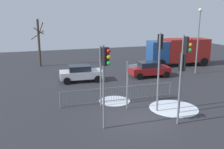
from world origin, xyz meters
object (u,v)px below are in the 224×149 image
at_px(direction_sign_post, 128,83).
at_px(car_white_near, 81,73).
at_px(traffic_light_foreground_right, 103,62).
at_px(delivery_truck, 179,51).
at_px(street_lamp, 198,34).
at_px(car_red_far, 149,69).
at_px(traffic_light_foreground_left, 185,57).
at_px(traffic_light_mid_right, 182,72).
at_px(traffic_light_rear_right, 105,69).
at_px(traffic_light_rear_left, 160,54).
at_px(bare_tree_left, 39,42).

bearing_deg(direction_sign_post, car_white_near, 88.46).
relative_size(traffic_light_foreground_right, delivery_truck, 0.55).
relative_size(car_white_near, street_lamp, 0.60).
bearing_deg(car_red_far, traffic_light_foreground_right, -132.36).
relative_size(traffic_light_foreground_left, delivery_truck, 0.66).
xyz_separation_m(traffic_light_foreground_left, delivery_truck, (7.98, 12.87, -1.76)).
height_order(traffic_light_foreground_left, traffic_light_mid_right, traffic_light_foreground_left).
distance_m(traffic_light_rear_right, delivery_truck, 18.84).
distance_m(traffic_light_rear_right, direction_sign_post, 3.56).
relative_size(traffic_light_foreground_left, traffic_light_mid_right, 1.20).
bearing_deg(traffic_light_mid_right, street_lamp, 98.59).
relative_size(direction_sign_post, car_white_near, 0.80).
height_order(direction_sign_post, delivery_truck, direction_sign_post).
xyz_separation_m(traffic_light_rear_left, delivery_truck, (9.15, 12.00, -1.84)).
height_order(traffic_light_foreground_right, bare_tree_left, bare_tree_left).
bearing_deg(traffic_light_foreground_right, traffic_light_rear_right, 2.74).
distance_m(car_red_far, delivery_truck, 7.04).
bearing_deg(delivery_truck, car_white_near, 22.05).
distance_m(direction_sign_post, bare_tree_left, 16.40).
distance_m(traffic_light_foreground_right, car_white_near, 6.96).
distance_m(traffic_light_mid_right, car_red_far, 10.78).
bearing_deg(traffic_light_mid_right, car_red_far, 121.27).
xyz_separation_m(traffic_light_foreground_left, street_lamp, (7.32, 8.61, 0.48)).
bearing_deg(traffic_light_rear_right, traffic_light_foreground_left, 164.06).
bearing_deg(car_red_far, direction_sign_post, -121.58).
bearing_deg(car_white_near, bare_tree_left, 115.22).
bearing_deg(car_red_far, traffic_light_rear_right, -123.60).
height_order(traffic_light_foreground_left, delivery_truck, traffic_light_foreground_left).
bearing_deg(bare_tree_left, traffic_light_rear_right, -82.16).
bearing_deg(traffic_light_rear_right, car_red_far, -150.66).
height_order(traffic_light_rear_left, car_white_near, traffic_light_rear_left).
bearing_deg(delivery_truck, street_lamp, 87.25).
bearing_deg(car_red_far, street_lamp, 0.38).
xyz_separation_m(traffic_light_mid_right, traffic_light_foreground_right, (-3.27, 3.86, 0.01)).
distance_m(traffic_light_foreground_right, delivery_truck, 15.91).
bearing_deg(traffic_light_rear_left, car_red_far, 102.12).
bearing_deg(traffic_light_rear_left, street_lamp, 77.47).
distance_m(traffic_light_foreground_left, traffic_light_foreground_right, 5.03).
xyz_separation_m(car_red_far, bare_tree_left, (-9.78, 8.48, 2.04)).
bearing_deg(bare_tree_left, car_white_near, -68.62).
relative_size(traffic_light_rear_left, direction_sign_post, 1.56).
bearing_deg(traffic_light_rear_right, street_lamp, -166.51).
height_order(direction_sign_post, street_lamp, street_lamp).
xyz_separation_m(traffic_light_rear_right, car_white_near, (0.68, 9.96, -2.51)).
height_order(traffic_light_foreground_right, car_red_far, traffic_light_foreground_right).
bearing_deg(car_white_near, traffic_light_rear_left, -65.40).
relative_size(traffic_light_foreground_left, traffic_light_foreground_right, 1.20).
xyz_separation_m(traffic_light_rear_right, direction_sign_post, (2.19, 2.36, -1.52)).
height_order(traffic_light_rear_right, delivery_truck, traffic_light_rear_right).
bearing_deg(traffic_light_rear_right, traffic_light_mid_right, 149.56).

